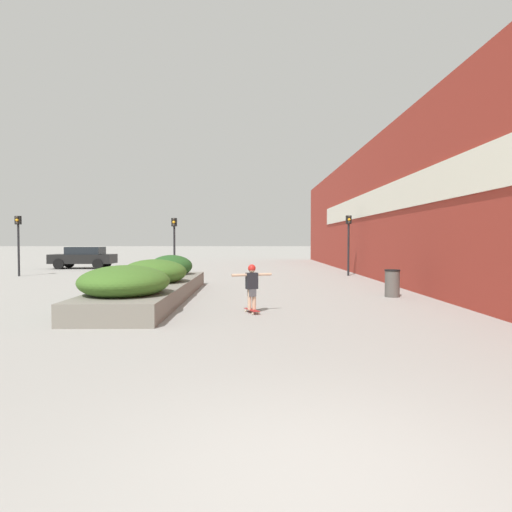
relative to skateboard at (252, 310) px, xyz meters
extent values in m
plane|color=gray|center=(0.53, -8.28, -0.07)|extent=(300.00, 300.00, 0.00)
cube|color=maroon|center=(6.27, 11.16, 3.39)|extent=(0.60, 45.51, 6.93)
cube|color=silver|center=(5.93, 6.06, 3.68)|extent=(0.06, 35.30, 1.20)
cube|color=slate|center=(-3.19, 2.95, 0.19)|extent=(2.20, 10.16, 0.53)
ellipsoid|color=#3D6623|center=(-3.26, -0.21, 0.77)|extent=(2.28, 2.66, 0.84)
ellipsoid|color=#3D6623|center=(-3.21, 3.17, 0.78)|extent=(2.10, 2.38, 0.86)
ellipsoid|color=#234C1E|center=(-3.25, 6.57, 0.79)|extent=(1.69, 1.64, 0.90)
cube|color=maroon|center=(0.00, 0.00, 0.02)|extent=(0.44, 0.74, 0.01)
cylinder|color=beige|center=(-0.17, 0.21, -0.04)|extent=(0.07, 0.07, 0.05)
cylinder|color=beige|center=(-0.02, 0.27, -0.04)|extent=(0.07, 0.07, 0.05)
cylinder|color=beige|center=(0.02, -0.27, -0.04)|extent=(0.07, 0.07, 0.05)
cylinder|color=beige|center=(0.17, -0.21, -0.04)|extent=(0.07, 0.07, 0.05)
cylinder|color=tan|center=(-0.06, -0.02, 0.29)|extent=(0.13, 0.13, 0.54)
cylinder|color=tan|center=(0.06, 0.02, 0.29)|extent=(0.13, 0.13, 0.54)
cube|color=#4C4C51|center=(0.00, 0.00, 0.47)|extent=(0.24, 0.22, 0.19)
cube|color=black|center=(0.00, 0.00, 0.77)|extent=(0.34, 0.25, 0.42)
cylinder|color=tan|center=(-0.33, -0.13, 0.93)|extent=(0.40, 0.21, 0.07)
cylinder|color=tan|center=(0.33, 0.13, 0.93)|extent=(0.40, 0.21, 0.07)
sphere|color=tan|center=(0.00, 0.00, 1.07)|extent=(0.18, 0.18, 0.18)
sphere|color=red|center=(0.00, 0.00, 1.10)|extent=(0.20, 0.20, 0.20)
cylinder|color=#514C47|center=(4.72, 3.35, 0.37)|extent=(0.49, 0.49, 0.87)
cylinder|color=black|center=(4.72, 3.35, 0.83)|extent=(0.51, 0.51, 0.05)
cube|color=black|center=(-11.43, 19.12, 0.59)|extent=(4.15, 1.80, 0.62)
cube|color=black|center=(-11.26, 19.12, 1.15)|extent=(2.29, 1.58, 0.50)
cylinder|color=black|center=(-12.71, 18.27, 0.28)|extent=(0.70, 0.22, 0.70)
cylinder|color=black|center=(-12.71, 19.98, 0.28)|extent=(0.70, 0.22, 0.70)
cylinder|color=black|center=(-10.14, 18.27, 0.28)|extent=(0.70, 0.22, 0.70)
cylinder|color=black|center=(-10.14, 19.98, 0.28)|extent=(0.70, 0.22, 0.70)
cube|color=maroon|center=(12.15, 19.81, 0.61)|extent=(4.04, 1.73, 0.72)
cube|color=black|center=(12.31, 19.81, 1.22)|extent=(2.22, 1.52, 0.50)
cylinder|color=black|center=(10.90, 18.99, 0.25)|extent=(0.64, 0.22, 0.64)
cylinder|color=black|center=(10.90, 20.63, 0.25)|extent=(0.64, 0.22, 0.64)
cylinder|color=black|center=(13.40, 18.99, 0.25)|extent=(0.64, 0.22, 0.64)
cylinder|color=black|center=(13.40, 20.63, 0.25)|extent=(0.64, 0.22, 0.64)
cylinder|color=black|center=(-4.18, 12.82, 1.26)|extent=(0.11, 0.11, 2.66)
cube|color=black|center=(-4.18, 12.82, 2.82)|extent=(0.28, 0.20, 0.45)
sphere|color=#2D2823|center=(-4.18, 12.70, 2.97)|extent=(0.15, 0.15, 0.15)
sphere|color=orange|center=(-4.18, 12.70, 2.82)|extent=(0.15, 0.15, 0.15)
sphere|color=#2D2823|center=(-4.18, 12.70, 2.67)|extent=(0.15, 0.15, 0.15)
cylinder|color=black|center=(5.22, 12.59, 1.33)|extent=(0.11, 0.11, 2.79)
cube|color=black|center=(5.22, 12.59, 2.95)|extent=(0.28, 0.20, 0.45)
sphere|color=#2D2823|center=(5.22, 12.47, 3.10)|extent=(0.15, 0.15, 0.15)
sphere|color=orange|center=(5.22, 12.47, 2.95)|extent=(0.15, 0.15, 0.15)
sphere|color=#2D2823|center=(5.22, 12.47, 2.80)|extent=(0.15, 0.15, 0.15)
cylinder|color=black|center=(-12.35, 12.40, 1.30)|extent=(0.11, 0.11, 2.75)
cube|color=black|center=(-12.35, 12.40, 2.90)|extent=(0.28, 0.20, 0.45)
sphere|color=#2D2823|center=(-12.35, 12.28, 3.05)|extent=(0.15, 0.15, 0.15)
sphere|color=orange|center=(-12.35, 12.28, 2.90)|extent=(0.15, 0.15, 0.15)
sphere|color=#2D2823|center=(-12.35, 12.28, 2.75)|extent=(0.15, 0.15, 0.15)
camera|label=1|loc=(-0.01, -11.86, 1.83)|focal=32.00mm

